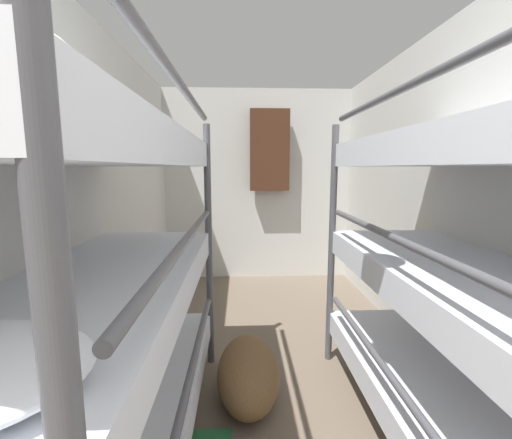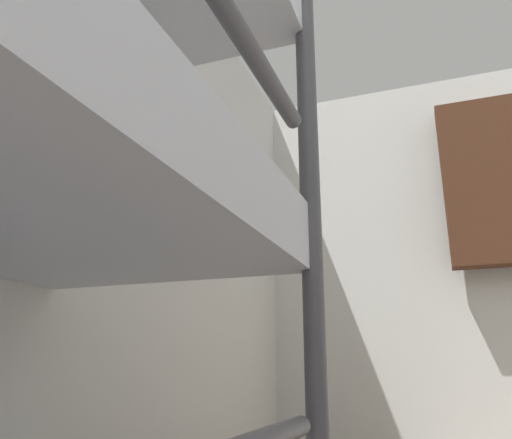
# 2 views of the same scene
# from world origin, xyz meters

# --- Properties ---
(wall_back) EXTENTS (2.27, 0.06, 2.20)m
(wall_back) POSITION_xyz_m (0.00, 4.26, 1.10)
(wall_back) COLOR silver
(wall_back) RESTS_ON ground_plane
(hanging_coat) EXTENTS (0.44, 0.12, 0.90)m
(hanging_coat) POSITION_xyz_m (0.13, 4.11, 1.50)
(hanging_coat) COLOR #472819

